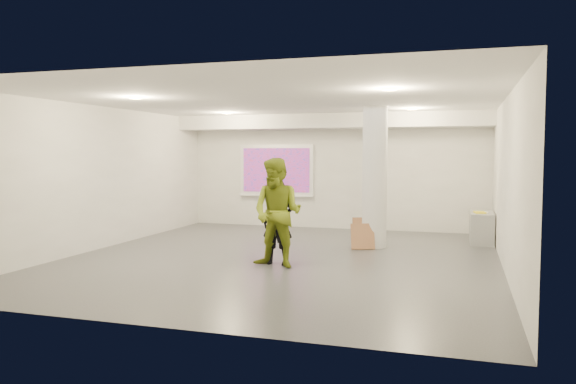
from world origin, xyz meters
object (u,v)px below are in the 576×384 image
(projection_screen, at_px, (276,171))
(woman, at_px, (278,222))
(credenza, at_px, (482,227))
(man, at_px, (277,213))
(column, at_px, (375,177))

(projection_screen, relative_size, woman, 1.36)
(credenza, relative_size, woman, 0.77)
(projection_screen, xyz_separation_m, credenza, (5.32, -1.37, -1.18))
(credenza, bearing_deg, man, -132.80)
(projection_screen, bearing_deg, credenza, -14.39)
(woman, relative_size, man, 0.80)
(woman, bearing_deg, man, -73.27)
(column, distance_m, man, 2.98)
(credenza, bearing_deg, woman, -135.34)
(man, bearing_deg, column, 72.71)
(column, xyz_separation_m, woman, (-1.39, -2.37, -0.73))
(projection_screen, distance_m, woman, 5.36)
(projection_screen, height_order, man, projection_screen)
(credenza, relative_size, man, 0.62)
(credenza, xyz_separation_m, woman, (-3.61, -3.65, 0.43))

